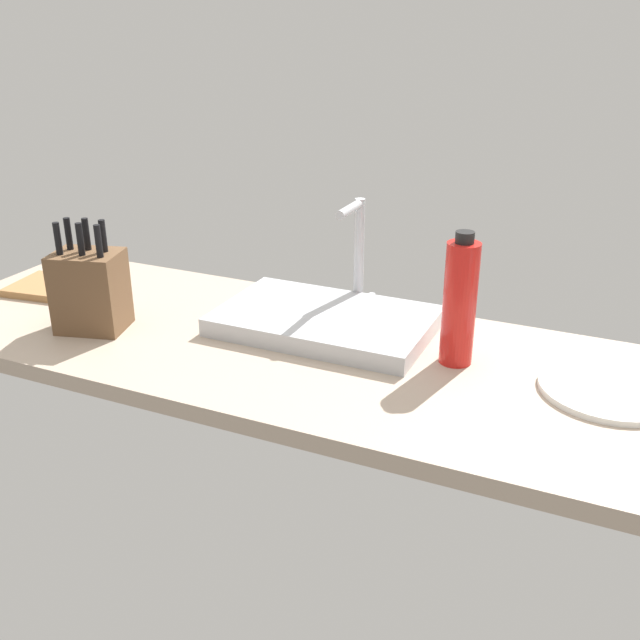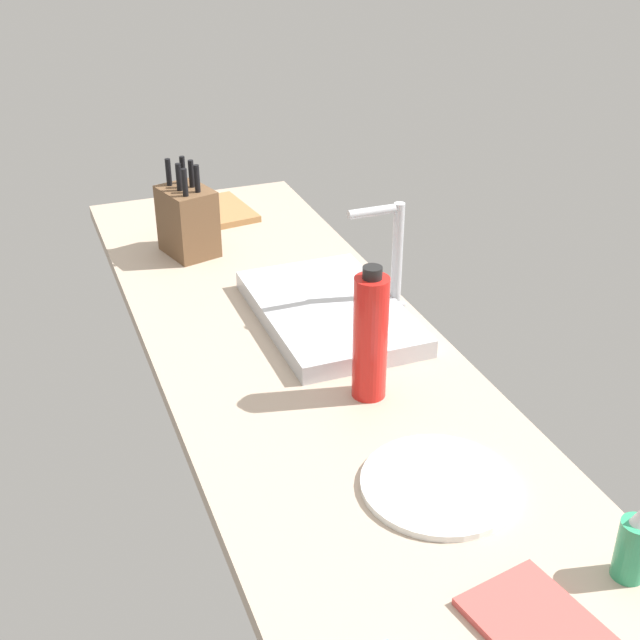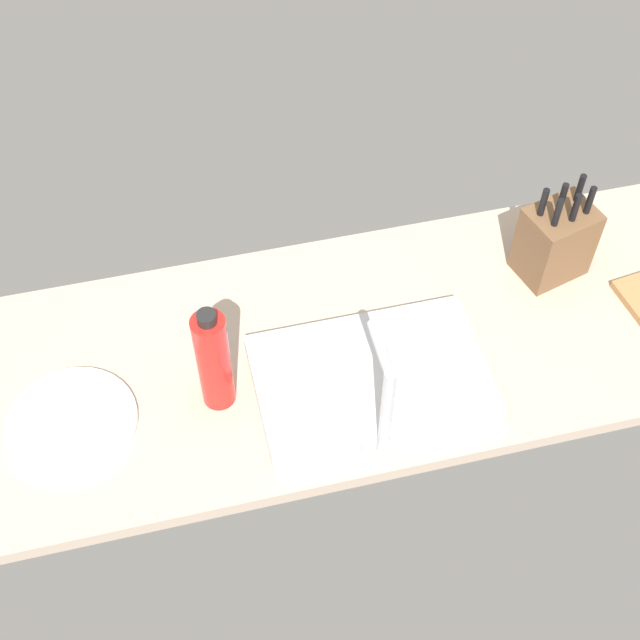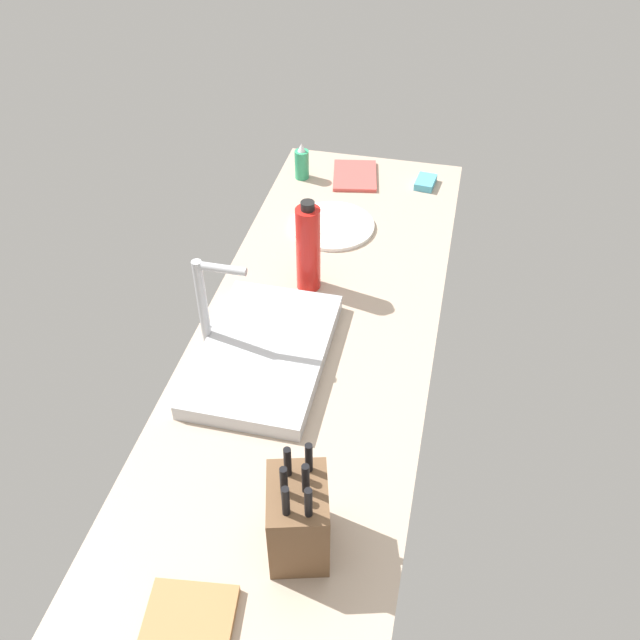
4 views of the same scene
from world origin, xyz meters
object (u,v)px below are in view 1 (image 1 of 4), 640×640
Objects in this scene: knife_block at (90,290)px; water_bottle at (460,303)px; dinner_plate at (610,389)px; faucet at (358,247)px; sink_basin at (325,321)px; cutting_board at (58,288)px.

water_bottle is (77.25, 16.64, 3.67)cm from knife_block.
knife_block is 0.94× the size of dinner_plate.
faucet is 33.64cm from water_bottle.
faucet reaches higher than sink_basin.
water_bottle reaches higher than knife_block.
faucet is at bearing 162.55° from dinner_plate.
dinner_plate is at bearing -6.66° from knife_block.
water_bottle is 1.04× the size of dinner_plate.
cutting_board reaches higher than dinner_plate.
faucet reaches higher than knife_block.
faucet is at bearing 147.95° from water_bottle.
sink_basin is at bearing 4.86° from cutting_board.
knife_block is at bearing -156.40° from sink_basin.
knife_block is at bearing -31.27° from cutting_board.
cutting_board is at bearing -178.77° from water_bottle.
sink_basin is 1.90× the size of knife_block.
cutting_board is 0.85× the size of water_bottle.
water_bottle is at bearing -32.05° from faucet.
knife_block is 0.90× the size of water_bottle.
water_bottle is (101.08, 2.16, 11.87)cm from cutting_board.
knife_block reaches higher than dinner_plate.
sink_basin is at bearing 172.77° from water_bottle.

